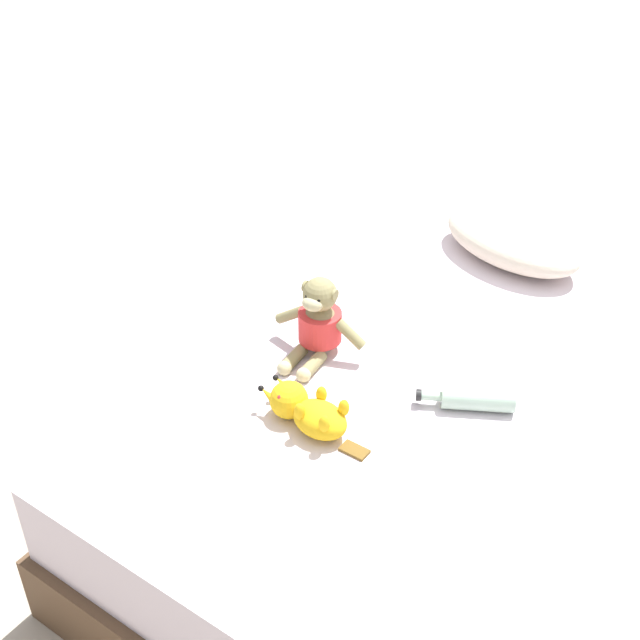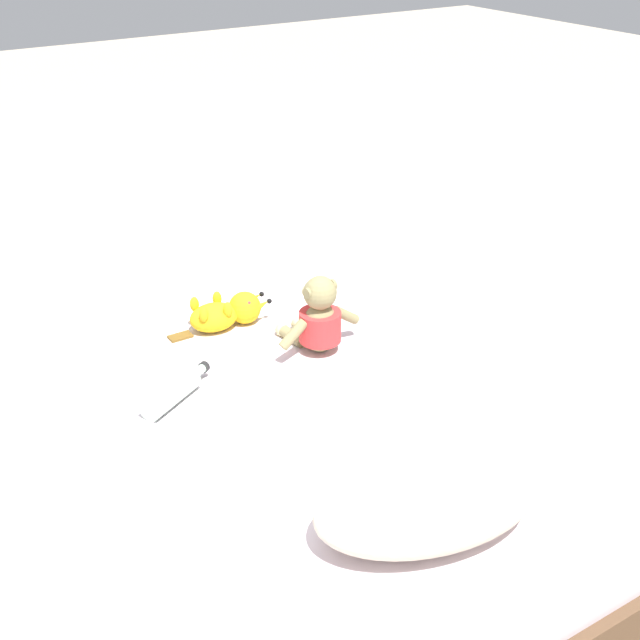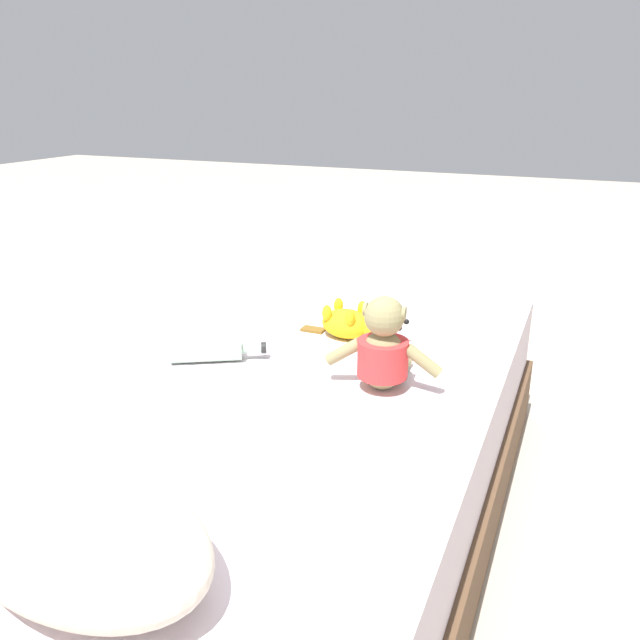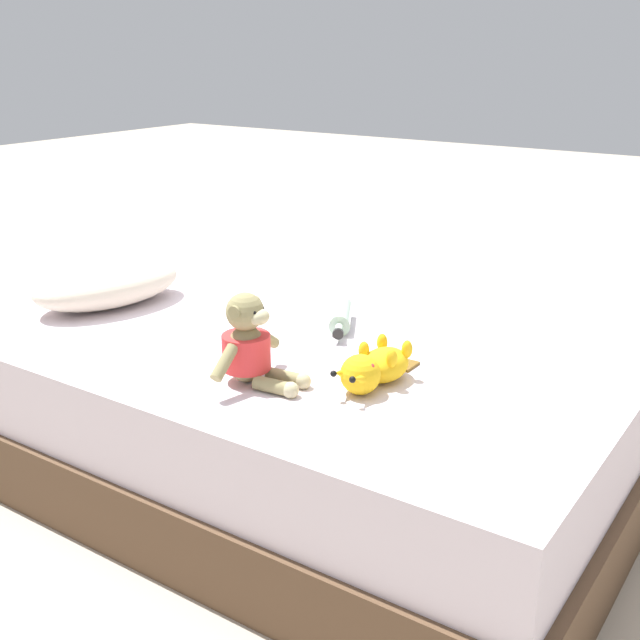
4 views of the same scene
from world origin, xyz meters
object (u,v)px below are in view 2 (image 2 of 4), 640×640
at_px(plush_monkey, 318,320).
at_px(plush_yellow_creature, 227,312).
at_px(bed, 206,475).
at_px(pillow, 427,502).
at_px(glass_bottle, 172,392).

distance_m(plush_monkey, plush_yellow_creature, 0.31).
relative_size(bed, plush_yellow_creature, 5.89).
xyz_separation_m(pillow, glass_bottle, (0.25, -0.74, -0.04)).
height_order(plush_monkey, glass_bottle, plush_monkey).
bearing_deg(plush_yellow_creature, bed, 53.41).
bearing_deg(bed, plush_monkey, -168.88).
relative_size(pillow, glass_bottle, 2.25).
bearing_deg(plush_yellow_creature, plush_monkey, 120.12).
bearing_deg(glass_bottle, plush_yellow_creature, -136.29).
bearing_deg(pillow, plush_monkey, -106.24).
bearing_deg(bed, plush_yellow_creature, -126.59).
xyz_separation_m(bed, glass_bottle, (0.06, -0.05, 0.26)).
height_order(bed, glass_bottle, glass_bottle).
bearing_deg(bed, pillow, 105.28).
bearing_deg(bed, glass_bottle, -39.71).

